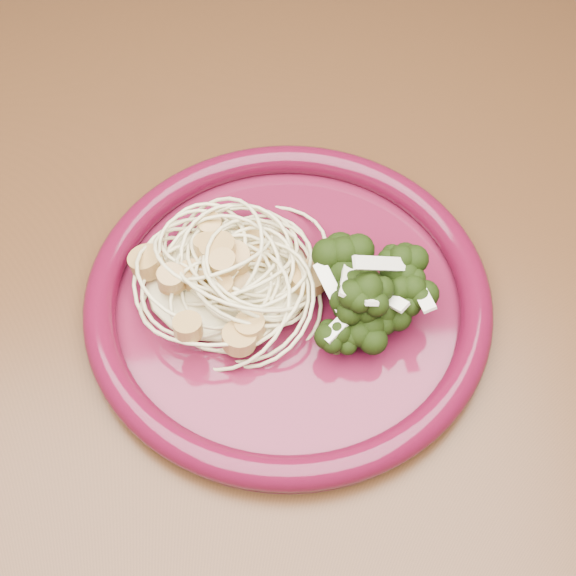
% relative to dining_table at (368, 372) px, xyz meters
% --- Properties ---
extents(dining_table, '(1.20, 0.80, 0.75)m').
position_rel_dining_table_xyz_m(dining_table, '(0.00, 0.00, 0.00)').
color(dining_table, '#472814').
rests_on(dining_table, ground).
extents(dinner_plate, '(0.34, 0.34, 0.02)m').
position_rel_dining_table_xyz_m(dinner_plate, '(-0.06, 0.00, 0.11)').
color(dinner_plate, '#4D0E21').
rests_on(dinner_plate, dining_table).
extents(spaghetti_pile, '(0.14, 0.13, 0.02)m').
position_rel_dining_table_xyz_m(spaghetti_pile, '(-0.10, 0.02, 0.12)').
color(spaghetti_pile, beige).
rests_on(spaghetti_pile, dinner_plate).
extents(scallop_cluster, '(0.15, 0.15, 0.04)m').
position_rel_dining_table_xyz_m(scallop_cluster, '(-0.10, 0.02, 0.15)').
color(scallop_cluster, tan).
rests_on(scallop_cluster, spaghetti_pile).
extents(broccoli_pile, '(0.12, 0.14, 0.04)m').
position_rel_dining_table_xyz_m(broccoli_pile, '(-0.02, -0.02, 0.13)').
color(broccoli_pile, black).
rests_on(broccoli_pile, dinner_plate).
extents(onion_garnish, '(0.08, 0.09, 0.04)m').
position_rel_dining_table_xyz_m(onion_garnish, '(-0.02, -0.02, 0.15)').
color(onion_garnish, white).
rests_on(onion_garnish, broccoli_pile).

